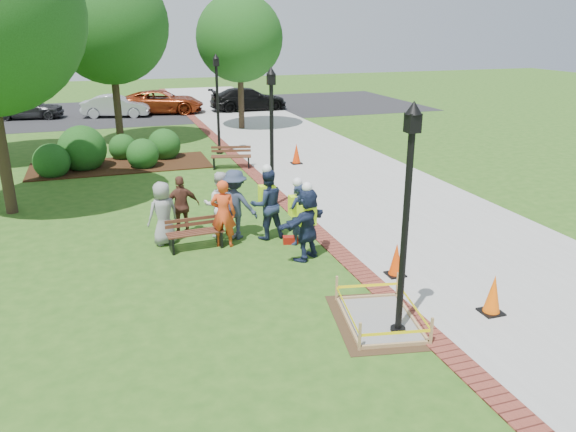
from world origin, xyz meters
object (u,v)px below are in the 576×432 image
object	(u,v)px
lamp_near	(407,205)
hivis_worker_a	(307,221)
bench_near	(196,239)
hivis_worker_c	(267,202)
wet_concrete_pad	(380,310)
hivis_worker_b	(297,211)
cone_front	(493,295)

from	to	relation	value
lamp_near	hivis_worker_a	size ratio (longest dim) A/B	2.20
bench_near	hivis_worker_c	distance (m)	2.09
wet_concrete_pad	bench_near	size ratio (longest dim) A/B	1.78
wet_concrete_pad	hivis_worker_b	bearing A→B (deg)	92.22
hivis_worker_a	hivis_worker_c	world-z (taller)	hivis_worker_c
hivis_worker_a	hivis_worker_b	bearing A→B (deg)	83.43
cone_front	lamp_near	distance (m)	2.95
cone_front	hivis_worker_c	xyz separation A→B (m)	(-3.01, 5.38, 0.59)
lamp_near	hivis_worker_a	world-z (taller)	lamp_near
bench_near	hivis_worker_c	world-z (taller)	hivis_worker_c
lamp_near	hivis_worker_a	bearing A→B (deg)	96.20
cone_front	hivis_worker_a	distance (m)	4.55
cone_front	hivis_worker_c	distance (m)	6.20
wet_concrete_pad	bench_near	bearing A→B (deg)	119.62
hivis_worker_b	bench_near	bearing A→B (deg)	169.50
cone_front	hivis_worker_b	world-z (taller)	hivis_worker_b
lamp_near	hivis_worker_c	bearing A→B (deg)	99.60
wet_concrete_pad	cone_front	bearing A→B (deg)	-10.94
cone_front	lamp_near	bearing A→B (deg)	-178.76
lamp_near	cone_front	bearing A→B (deg)	1.24
wet_concrete_pad	cone_front	world-z (taller)	cone_front
wet_concrete_pad	bench_near	xyz separation A→B (m)	(-2.73, 4.81, 0.01)
wet_concrete_pad	bench_near	world-z (taller)	bench_near
cone_front	hivis_worker_b	bearing A→B (deg)	116.65
wet_concrete_pad	hivis_worker_c	size ratio (longest dim) A/B	1.28
wet_concrete_pad	hivis_worker_c	bearing A→B (deg)	99.07
hivis_worker_b	hivis_worker_c	distance (m)	0.88
hivis_worker_b	hivis_worker_a	bearing A→B (deg)	-96.57
cone_front	lamp_near	xyz separation A→B (m)	(-2.10, -0.05, 2.08)
hivis_worker_c	hivis_worker_a	bearing A→B (deg)	-72.79
wet_concrete_pad	hivis_worker_a	world-z (taller)	hivis_worker_a
wet_concrete_pad	hivis_worker_b	world-z (taller)	hivis_worker_b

